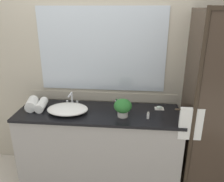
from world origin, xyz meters
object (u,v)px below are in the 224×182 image
faucet (72,101)px  soap_dish (159,108)px  sink_basin (68,109)px  amenity_bottle_shampoo (148,116)px  amenity_bottle_conditioner (117,102)px  rolled_towel_middle (42,105)px  potted_plant (123,107)px  rolled_towel_near_edge (32,104)px

faucet → soap_dish: faucet is taller
sink_basin → amenity_bottle_shampoo: 0.87m
soap_dish → amenity_bottle_conditioner: bearing=174.1°
rolled_towel_middle → amenity_bottle_conditioner: bearing=11.8°
amenity_bottle_conditioner → rolled_towel_middle: rolled_towel_middle is taller
potted_plant → amenity_bottle_shampoo: size_ratio=2.59×
rolled_towel_middle → sink_basin: bearing=-10.7°
potted_plant → amenity_bottle_shampoo: 0.27m
soap_dish → amenity_bottle_conditioner: amenity_bottle_conditioner is taller
rolled_towel_near_edge → amenity_bottle_shampoo: bearing=-5.3°
rolled_towel_middle → soap_dish: bearing=5.4°
faucet → amenity_bottle_shampoo: 0.90m
amenity_bottle_conditioner → faucet: bearing=-174.3°
sink_basin → soap_dish: (1.01, 0.18, -0.02)m
faucet → rolled_towel_near_edge: 0.45m
amenity_bottle_conditioner → rolled_towel_middle: (-0.83, -0.17, 0.01)m
soap_dish → rolled_towel_middle: (-1.32, -0.12, 0.03)m
sink_basin → potted_plant: 0.61m
faucet → rolled_towel_near_edge: size_ratio=0.76×
amenity_bottle_shampoo → rolled_towel_near_edge: 1.30m
rolled_towel_middle → rolled_towel_near_edge: bearing=-177.6°
sink_basin → potted_plant: bearing=-3.6°
soap_dish → rolled_towel_near_edge: (-1.43, -0.13, 0.05)m
faucet → potted_plant: bearing=-20.0°
rolled_towel_near_edge → rolled_towel_middle: (0.11, 0.00, -0.01)m
soap_dish → amenity_bottle_shampoo: 0.28m
soap_dish → rolled_towel_middle: rolled_towel_middle is taller
amenity_bottle_conditioner → rolled_towel_near_edge: 0.96m
sink_basin → faucet: size_ratio=2.63×
potted_plant → soap_dish: bearing=28.9°
potted_plant → rolled_towel_middle: 0.93m
faucet → rolled_towel_middle: 0.34m
amenity_bottle_shampoo → rolled_towel_middle: bearing=174.0°
amenity_bottle_conditioner → amenity_bottle_shampoo: bearing=-40.4°
amenity_bottle_shampoo → rolled_towel_middle: size_ratio=0.30×
amenity_bottle_shampoo → rolled_towel_middle: (-1.19, 0.12, 0.01)m
potted_plant → rolled_towel_near_edge: (-1.03, 0.09, -0.05)m
rolled_towel_near_edge → rolled_towel_middle: size_ratio=0.89×
sink_basin → rolled_towel_middle: 0.32m
soap_dish → rolled_towel_middle: bearing=-174.6°
amenity_bottle_conditioner → amenity_bottle_shampoo: size_ratio=1.11×
potted_plant → rolled_towel_near_edge: size_ratio=0.86×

